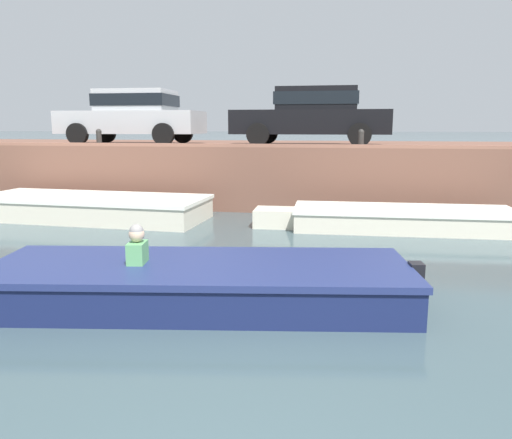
{
  "coord_description": "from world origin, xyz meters",
  "views": [
    {
      "loc": [
        0.53,
        -1.33,
        2.15
      ],
      "look_at": [
        -0.41,
        3.81,
        1.18
      ],
      "focal_mm": 35.0,
      "sensor_mm": 36.0,
      "label": 1
    }
  ],
  "objects_px": {
    "motorboat_passing": "(180,283)",
    "car_leftmost_silver": "(134,115)",
    "car_left_inner_black": "(313,114)",
    "mooring_bollard_west": "(99,137)",
    "boat_moored_central_cream": "(392,219)",
    "mooring_bollard_mid": "(361,138)",
    "boat_moored_west_cream": "(81,207)"
  },
  "relations": [
    {
      "from": "motorboat_passing",
      "to": "mooring_bollard_west",
      "type": "height_order",
      "value": "mooring_bollard_west"
    },
    {
      "from": "motorboat_passing",
      "to": "car_leftmost_silver",
      "type": "height_order",
      "value": "car_leftmost_silver"
    },
    {
      "from": "car_leftmost_silver",
      "to": "car_left_inner_black",
      "type": "xyz_separation_m",
      "value": [
        5.2,
        -0.0,
        -0.0
      ]
    },
    {
      "from": "boat_moored_west_cream",
      "to": "car_left_inner_black",
      "type": "height_order",
      "value": "car_left_inner_black"
    },
    {
      "from": "boat_moored_central_cream",
      "to": "car_left_inner_black",
      "type": "height_order",
      "value": "car_left_inner_black"
    },
    {
      "from": "mooring_bollard_west",
      "to": "mooring_bollard_mid",
      "type": "distance_m",
      "value": 6.82
    },
    {
      "from": "car_leftmost_silver",
      "to": "mooring_bollard_mid",
      "type": "bearing_deg",
      "value": -13.16
    },
    {
      "from": "mooring_bollard_mid",
      "to": "motorboat_passing",
      "type": "bearing_deg",
      "value": -108.49
    },
    {
      "from": "mooring_bollard_west",
      "to": "mooring_bollard_mid",
      "type": "xyz_separation_m",
      "value": [
        6.82,
        0.0,
        0.0
      ]
    },
    {
      "from": "motorboat_passing",
      "to": "boat_moored_west_cream",
      "type": "bearing_deg",
      "value": 129.4
    },
    {
      "from": "car_leftmost_silver",
      "to": "car_left_inner_black",
      "type": "height_order",
      "value": "same"
    },
    {
      "from": "mooring_bollard_mid",
      "to": "boat_moored_west_cream",
      "type": "bearing_deg",
      "value": -164.91
    },
    {
      "from": "motorboat_passing",
      "to": "mooring_bollard_west",
      "type": "xyz_separation_m",
      "value": [
        -4.54,
        6.83,
        1.63
      ]
    },
    {
      "from": "boat_moored_central_cream",
      "to": "boat_moored_west_cream",
      "type": "bearing_deg",
      "value": -179.99
    },
    {
      "from": "motorboat_passing",
      "to": "boat_moored_central_cream",
      "type": "bearing_deg",
      "value": 59.89
    },
    {
      "from": "boat_moored_central_cream",
      "to": "mooring_bollard_mid",
      "type": "bearing_deg",
      "value": 110.91
    },
    {
      "from": "boat_moored_central_cream",
      "to": "mooring_bollard_mid",
      "type": "relative_size",
      "value": 12.28
    },
    {
      "from": "boat_moored_central_cream",
      "to": "motorboat_passing",
      "type": "height_order",
      "value": "motorboat_passing"
    },
    {
      "from": "motorboat_passing",
      "to": "mooring_bollard_mid",
      "type": "height_order",
      "value": "mooring_bollard_mid"
    },
    {
      "from": "boat_moored_central_cream",
      "to": "car_leftmost_silver",
      "type": "relative_size",
      "value": 1.33
    },
    {
      "from": "boat_moored_west_cream",
      "to": "car_leftmost_silver",
      "type": "bearing_deg",
      "value": 90.26
    },
    {
      "from": "motorboat_passing",
      "to": "mooring_bollard_mid",
      "type": "relative_size",
      "value": 14.05
    },
    {
      "from": "boat_moored_west_cream",
      "to": "mooring_bollard_mid",
      "type": "height_order",
      "value": "mooring_bollard_mid"
    },
    {
      "from": "car_left_inner_black",
      "to": "boat_moored_central_cream",
      "type": "bearing_deg",
      "value": -59.18
    },
    {
      "from": "motorboat_passing",
      "to": "car_leftmost_silver",
      "type": "relative_size",
      "value": 1.53
    },
    {
      "from": "motorboat_passing",
      "to": "car_left_inner_black",
      "type": "xyz_separation_m",
      "value": [
        1.01,
        8.35,
        2.23
      ]
    },
    {
      "from": "boat_moored_west_cream",
      "to": "mooring_bollard_mid",
      "type": "distance_m",
      "value": 6.89
    },
    {
      "from": "boat_moored_west_cream",
      "to": "boat_moored_central_cream",
      "type": "bearing_deg",
      "value": 0.01
    },
    {
      "from": "car_leftmost_silver",
      "to": "car_left_inner_black",
      "type": "relative_size",
      "value": 0.96
    },
    {
      "from": "boat_moored_west_cream",
      "to": "car_leftmost_silver",
      "type": "height_order",
      "value": "car_leftmost_silver"
    },
    {
      "from": "boat_moored_west_cream",
      "to": "mooring_bollard_mid",
      "type": "relative_size",
      "value": 14.67
    },
    {
      "from": "boat_moored_central_cream",
      "to": "car_leftmost_silver",
      "type": "height_order",
      "value": "car_leftmost_silver"
    }
  ]
}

